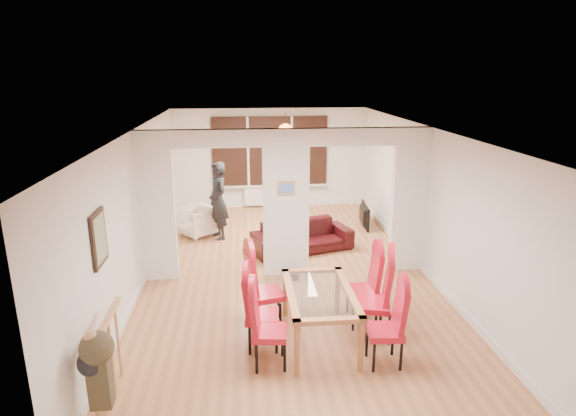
{
  "coord_description": "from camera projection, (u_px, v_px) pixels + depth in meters",
  "views": [
    {
      "loc": [
        -0.75,
        -8.02,
        3.53
      ],
      "look_at": [
        0.1,
        0.6,
        1.05
      ],
      "focal_mm": 30.0,
      "sensor_mm": 36.0,
      "label": 1
    }
  ],
  "objects": [
    {
      "name": "dining_table",
      "position": [
        319.0,
        316.0,
        6.43
      ],
      "size": [
        0.88,
        1.56,
        0.73
      ],
      "primitive_type": null,
      "color": "#AB6A3F",
      "rests_on": "floor"
    },
    {
      "name": "floor",
      "position": [
        286.0,
        273.0,
        8.71
      ],
      "size": [
        5.0,
        9.0,
        0.01
      ],
      "primitive_type": "cube",
      "color": "#B07047",
      "rests_on": "ground"
    },
    {
      "name": "television",
      "position": [
        361.0,
        215.0,
        11.22
      ],
      "size": [
        0.94,
        0.2,
        0.54
      ],
      "primitive_type": "imported",
      "rotation": [
        0.0,
        0.0,
        1.48
      ],
      "color": "black",
      "rests_on": "floor"
    },
    {
      "name": "sofa",
      "position": [
        302.0,
        236.0,
        9.74
      ],
      "size": [
        2.14,
        1.32,
        0.58
      ],
      "primitive_type": "imported",
      "rotation": [
        0.0,
        0.0,
        0.29
      ],
      "color": "black",
      "rests_on": "floor"
    },
    {
      "name": "bay_window_blinds",
      "position": [
        270.0,
        151.0,
        12.55
      ],
      "size": [
        3.0,
        0.08,
        1.8
      ],
      "primitive_type": "cube",
      "color": "black",
      "rests_on": "room_walls"
    },
    {
      "name": "room_walls",
      "position": [
        286.0,
        204.0,
        8.35
      ],
      "size": [
        5.0,
        9.0,
        2.6
      ],
      "primitive_type": null,
      "color": "silver",
      "rests_on": "floor"
    },
    {
      "name": "stair_newel",
      "position": [
        110.0,
        352.0,
        5.29
      ],
      "size": [
        0.4,
        1.2,
        1.1
      ],
      "primitive_type": null,
      "color": "tan",
      "rests_on": "floor"
    },
    {
      "name": "pillar_photo",
      "position": [
        286.0,
        188.0,
        8.18
      ],
      "size": [
        0.3,
        0.03,
        0.25
      ],
      "primitive_type": "cube",
      "color": "#4C8CD8",
      "rests_on": "divider_wall"
    },
    {
      "name": "pendant_light",
      "position": [
        285.0,
        131.0,
        11.3
      ],
      "size": [
        0.36,
        0.36,
        0.36
      ],
      "primitive_type": "sphere",
      "color": "orange",
      "rests_on": "room_walls"
    },
    {
      "name": "shoes",
      "position": [
        292.0,
        276.0,
        8.46
      ],
      "size": [
        0.23,
        0.25,
        0.1
      ],
      "primitive_type": null,
      "color": "black",
      "rests_on": "floor"
    },
    {
      "name": "dining_chair_la",
      "position": [
        270.0,
        327.0,
        5.86
      ],
      "size": [
        0.46,
        0.46,
        1.05
      ],
      "primitive_type": null,
      "rotation": [
        0.0,
        0.0,
        -0.11
      ],
      "color": "#B41226",
      "rests_on": "floor"
    },
    {
      "name": "divider_wall",
      "position": [
        286.0,
        204.0,
        8.35
      ],
      "size": [
        5.0,
        0.18,
        2.6
      ],
      "primitive_type": "cube",
      "color": "white",
      "rests_on": "floor"
    },
    {
      "name": "bottle",
      "position": [
        303.0,
        216.0,
        10.83
      ],
      "size": [
        0.07,
        0.07,
        0.29
      ],
      "primitive_type": "cylinder",
      "color": "#143F19",
      "rests_on": "coffee_table"
    },
    {
      "name": "dining_chair_lb",
      "position": [
        262.0,
        310.0,
        6.24
      ],
      "size": [
        0.46,
        0.46,
        1.06
      ],
      "primitive_type": null,
      "rotation": [
        0.0,
        0.0,
        -0.09
      ],
      "color": "#B41226",
      "rests_on": "floor"
    },
    {
      "name": "dining_chair_rb",
      "position": [
        372.0,
        298.0,
        6.45
      ],
      "size": [
        0.58,
        0.58,
        1.19
      ],
      "primitive_type": null,
      "rotation": [
        0.0,
        0.0,
        -0.26
      ],
      "color": "#B41226",
      "rests_on": "floor"
    },
    {
      "name": "dining_chair_lc",
      "position": [
        266.0,
        288.0,
        6.77
      ],
      "size": [
        0.56,
        0.56,
        1.15
      ],
      "primitive_type": null,
      "rotation": [
        0.0,
        0.0,
        0.23
      ],
      "color": "#B41226",
      "rests_on": "floor"
    },
    {
      "name": "person",
      "position": [
        218.0,
        201.0,
        10.31
      ],
      "size": [
        0.72,
        0.6,
        1.68
      ],
      "primitive_type": "imported",
      "rotation": [
        0.0,
        0.0,
        -1.19
      ],
      "color": "black",
      "rests_on": "floor"
    },
    {
      "name": "bowl",
      "position": [
        299.0,
        219.0,
        11.01
      ],
      "size": [
        0.23,
        0.23,
        0.06
      ],
      "primitive_type": "imported",
      "color": "#321911",
      "rests_on": "coffee_table"
    },
    {
      "name": "radiator",
      "position": [
        270.0,
        196.0,
        12.84
      ],
      "size": [
        1.4,
        0.08,
        0.5
      ],
      "primitive_type": "cube",
      "color": "white",
      "rests_on": "floor"
    },
    {
      "name": "wall_poster",
      "position": [
        99.0,
        238.0,
        5.74
      ],
      "size": [
        0.04,
        0.52,
        0.67
      ],
      "primitive_type": "cube",
      "color": "gray",
      "rests_on": "room_walls"
    },
    {
      "name": "dining_chair_ra",
      "position": [
        385.0,
        326.0,
        5.89
      ],
      "size": [
        0.45,
        0.45,
        1.04
      ],
      "primitive_type": null,
      "rotation": [
        0.0,
        0.0,
        -0.08
      ],
      "color": "#B41226",
      "rests_on": "floor"
    },
    {
      "name": "dining_chair_rc",
      "position": [
        363.0,
        285.0,
        6.97
      ],
      "size": [
        0.43,
        0.43,
        1.07
      ],
      "primitive_type": null,
      "rotation": [
        0.0,
        0.0,
        0.01
      ],
      "color": "#B41226",
      "rests_on": "floor"
    },
    {
      "name": "coffee_table",
      "position": [
        298.0,
        226.0,
        10.99
      ],
      "size": [
        1.0,
        0.56,
        0.22
      ],
      "primitive_type": null,
      "rotation": [
        0.0,
        0.0,
        -0.09
      ],
      "color": "#321911",
      "rests_on": "floor"
    },
    {
      "name": "armchair",
      "position": [
        197.0,
        221.0,
        10.6
      ],
      "size": [
        0.99,
        0.99,
        0.65
      ],
      "primitive_type": "imported",
      "rotation": [
        0.0,
        0.0,
        -0.86
      ],
      "color": "beige",
      "rests_on": "floor"
    }
  ]
}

